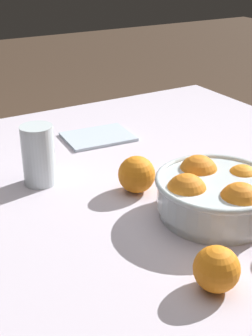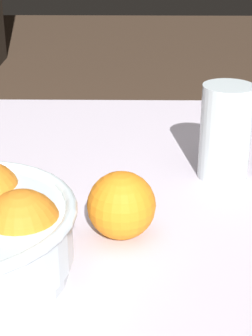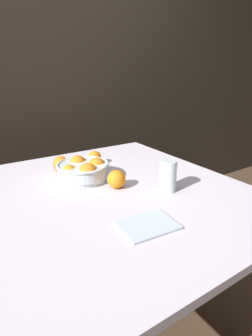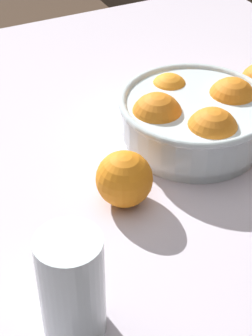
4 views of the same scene
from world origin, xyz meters
name	(u,v)px [view 2 (image 2 of 4)]	position (x,y,z in m)	size (l,w,h in m)	color
dining_table	(126,319)	(0.00, 0.00, 0.68)	(1.14, 1.18, 0.76)	silver
juice_glass	(225,135)	(0.22, -0.13, 0.82)	(0.07, 0.07, 0.13)	#F4A314
orange_loose_aside	(121,205)	(0.06, 0.01, 0.80)	(0.08, 0.08, 0.08)	orange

